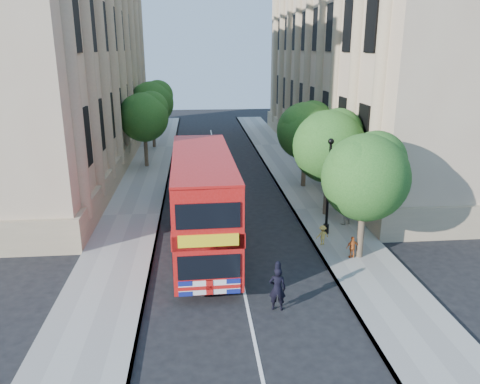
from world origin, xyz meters
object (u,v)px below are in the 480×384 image
object	(u,v)px
lamp_post	(328,191)
box_van	(194,173)
police_constable	(277,289)
double_decker_bus	(203,201)
woman_pedestrian	(345,212)

from	to	relation	value
lamp_post	box_van	xyz separation A→B (m)	(-6.99, 7.90, -0.97)
police_constable	lamp_post	bearing A→B (deg)	-108.43
double_decker_bus	box_van	size ratio (longest dim) A/B	1.84
box_van	woman_pedestrian	distance (m)	10.73
double_decker_bus	woman_pedestrian	bearing A→B (deg)	17.60
lamp_post	police_constable	size ratio (longest dim) A/B	2.91
police_constable	woman_pedestrian	distance (m)	9.88
lamp_post	box_van	world-z (taller)	lamp_post
box_van	woman_pedestrian	bearing A→B (deg)	-33.14
lamp_post	police_constable	bearing A→B (deg)	-118.62
lamp_post	woman_pedestrian	world-z (taller)	lamp_post
lamp_post	woman_pedestrian	xyz separation A→B (m)	(1.39, 1.24, -1.65)
double_decker_bus	box_van	world-z (taller)	double_decker_bus
police_constable	woman_pedestrian	world-z (taller)	police_constable
police_constable	woman_pedestrian	bearing A→B (deg)	-112.05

